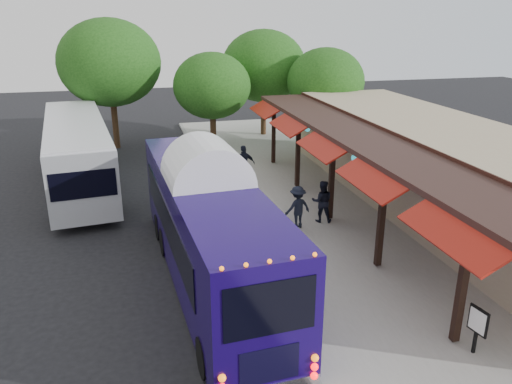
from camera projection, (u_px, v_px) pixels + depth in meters
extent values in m
plane|color=black|center=(262.00, 286.00, 14.98)|extent=(90.00, 90.00, 0.00)
cube|color=#9E9B93|center=(358.00, 218.00, 19.76)|extent=(10.00, 40.00, 0.15)
cube|color=gray|center=(236.00, 231.00, 18.62)|extent=(0.20, 40.00, 0.16)
cube|color=tan|center=(442.00, 170.00, 19.98)|extent=(5.00, 20.00, 3.60)
cube|color=black|center=(388.00, 137.00, 18.90)|extent=(0.06, 20.00, 0.60)
cube|color=#331E19|center=(362.00, 136.00, 18.62)|extent=(2.60, 20.00, 0.18)
cube|color=black|center=(463.00, 282.00, 11.58)|extent=(0.18, 0.18, 3.16)
cube|color=maroon|center=(454.00, 231.00, 11.04)|extent=(1.00, 3.20, 0.57)
cube|color=black|center=(381.00, 218.00, 15.24)|extent=(0.18, 0.18, 3.16)
cube|color=maroon|center=(372.00, 178.00, 14.69)|extent=(1.00, 3.20, 0.57)
cube|color=black|center=(332.00, 179.00, 18.90)|extent=(0.18, 0.18, 3.16)
cube|color=maroon|center=(323.00, 145.00, 18.35)|extent=(1.00, 3.20, 0.57)
cube|color=black|center=(298.00, 153.00, 22.56)|extent=(0.18, 0.18, 3.16)
cube|color=maroon|center=(290.00, 124.00, 22.01)|extent=(1.00, 3.20, 0.57)
cube|color=black|center=(274.00, 134.00, 26.21)|extent=(0.18, 0.18, 3.16)
cube|color=maroon|center=(266.00, 108.00, 25.67)|extent=(1.00, 3.20, 0.57)
sphere|color=teal|center=(435.00, 207.00, 13.15)|extent=(0.26, 0.26, 0.26)
sphere|color=teal|center=(355.00, 158.00, 17.72)|extent=(0.26, 0.26, 0.26)
sphere|color=teal|center=(307.00, 129.00, 22.29)|extent=(0.26, 0.26, 0.26)
cube|color=#180754|center=(208.00, 225.00, 14.67)|extent=(3.04, 11.02, 2.86)
cube|color=#180754|center=(210.00, 272.00, 15.19)|extent=(2.98, 10.91, 0.32)
ellipsoid|color=white|center=(207.00, 180.00, 14.20)|extent=(3.02, 10.80, 0.51)
cube|color=black|center=(252.00, 312.00, 9.52)|extent=(1.89, 0.16, 1.18)
sphere|color=#FF0C0C|center=(299.00, 377.00, 10.30)|extent=(0.16, 0.16, 0.16)
cylinder|color=black|center=(193.00, 357.00, 11.10)|extent=(0.33, 0.96, 0.94)
cylinder|color=black|center=(283.00, 343.00, 11.58)|extent=(0.33, 0.96, 0.94)
cylinder|color=black|center=(166.00, 226.00, 18.07)|extent=(0.33, 0.96, 0.94)
cylinder|color=black|center=(223.00, 220.00, 18.55)|extent=(0.33, 0.96, 0.94)
cube|color=#97999F|center=(78.00, 151.00, 23.09)|extent=(3.93, 12.02, 2.72)
cube|color=black|center=(47.00, 148.00, 22.72)|extent=(1.21, 9.97, 1.03)
cube|color=black|center=(106.00, 145.00, 23.31)|extent=(1.21, 9.97, 1.03)
cube|color=silver|center=(74.00, 122.00, 22.62)|extent=(3.86, 11.78, 0.10)
cylinder|color=black|center=(41.00, 210.00, 19.46)|extent=(0.40, 1.01, 0.99)
cylinder|color=black|center=(103.00, 205.00, 20.00)|extent=(0.40, 1.01, 0.99)
cylinder|color=black|center=(63.00, 159.00, 26.47)|extent=(0.40, 1.01, 0.99)
cylinder|color=black|center=(109.00, 156.00, 27.01)|extent=(0.40, 1.01, 0.99)
imported|color=black|center=(283.00, 257.00, 14.62)|extent=(0.64, 0.44, 1.68)
imported|color=black|center=(322.00, 201.00, 19.01)|extent=(0.95, 0.83, 1.64)
imported|color=black|center=(244.00, 164.00, 23.42)|extent=(1.11, 0.55, 1.82)
imported|color=black|center=(298.00, 207.00, 18.45)|extent=(1.16, 0.83, 1.63)
cube|color=black|center=(477.00, 331.00, 11.57)|extent=(0.08, 0.08, 1.20)
cube|color=black|center=(478.00, 321.00, 11.48)|extent=(0.14, 0.54, 0.65)
cube|color=white|center=(477.00, 321.00, 11.47)|extent=(0.09, 0.45, 0.55)
cylinder|color=#382314|center=(213.00, 129.00, 29.62)|extent=(0.36, 0.36, 2.60)
ellipsoid|color=#1A4611|center=(212.00, 86.00, 28.77)|extent=(4.49, 4.49, 3.82)
cylinder|color=#382314|center=(263.00, 113.00, 33.01)|extent=(0.36, 0.36, 3.12)
ellipsoid|color=#1A4611|center=(264.00, 66.00, 31.99)|extent=(5.39, 5.39, 4.58)
cylinder|color=#382314|center=(324.00, 124.00, 30.71)|extent=(0.36, 0.36, 2.68)
ellipsoid|color=#1A4611|center=(326.00, 81.00, 29.84)|extent=(4.63, 4.63, 3.94)
cylinder|color=#382314|center=(115.00, 120.00, 30.06)|extent=(0.36, 0.36, 3.44)
ellipsoid|color=#1A4611|center=(109.00, 63.00, 28.94)|extent=(5.94, 5.94, 5.05)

